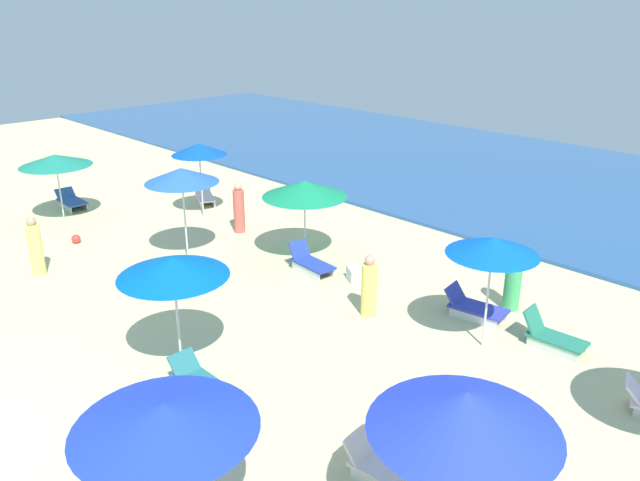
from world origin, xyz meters
name	(u,v)px	position (x,y,z in m)	size (l,w,h in m)	color
ocean	(566,188)	(0.00, 22.38, 0.06)	(60.00, 15.24, 0.12)	#29568F
umbrella_0	(173,267)	(0.50, 4.26, 2.24)	(2.20, 2.20, 2.44)	silver
lounge_chair_0_0	(201,383)	(1.64, 3.98, 0.27)	(1.53, 0.58, 0.66)	silver
umbrella_1	(165,416)	(4.37, 1.72, 2.13)	(2.44, 2.44, 2.32)	silver
umbrella_2	(465,411)	(7.15, 4.26, 2.38)	(2.44, 2.44, 2.65)	silver
lounge_chair_2_0	(387,471)	(5.64, 4.69, 0.25)	(1.51, 0.73, 0.66)	silver
umbrella_4	(55,160)	(-10.36, 6.50, 2.07)	(2.35, 2.35, 2.26)	silver
lounge_chair_4_0	(71,201)	(-11.39, 7.24, 0.25)	(1.44, 0.72, 0.62)	silver
umbrella_5	(493,246)	(4.36, 9.45, 2.34)	(1.93, 1.93, 2.53)	silver
lounge_chair_5_0	(552,336)	(5.43, 10.46, 0.26)	(1.37, 0.67, 0.77)	silver
lounge_chair_5_1	(474,307)	(3.47, 10.45, 0.26)	(1.52, 0.88, 0.68)	silver
umbrella_6	(305,189)	(-2.04, 10.10, 2.09)	(2.43, 2.43, 2.32)	silver
lounge_chair_6_0	(311,263)	(-1.17, 9.50, 0.27)	(1.43, 0.70, 0.76)	silver
umbrella_7	(181,175)	(-4.40, 7.61, 2.49)	(2.08, 2.08, 2.70)	silver
umbrella_8	(199,149)	(-7.28, 10.12, 2.37)	(1.86, 1.86, 2.56)	silver
lounge_chair_8_0	(205,196)	(-8.47, 11.02, 0.26)	(1.53, 1.12, 0.68)	silver
beachgoer_0	(36,248)	(-6.23, 4.03, 0.79)	(0.38, 0.38, 1.68)	#F9F66F
beachgoer_1	(369,288)	(1.65, 8.74, 0.71)	(0.50, 0.50, 1.54)	#F9DF64
beachgoer_2	(513,282)	(3.85, 11.47, 0.72)	(0.56, 0.56, 1.56)	#43B161
beachgoer_4	(239,209)	(-5.12, 10.06, 0.76)	(0.49, 0.49, 1.64)	#D85A4E
cooler_box_1	(355,274)	(0.09, 9.96, 0.18)	(0.53, 0.37, 0.36)	silver
beach_ball_2	(76,239)	(-7.84, 5.80, 0.14)	(0.28, 0.28, 0.28)	red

